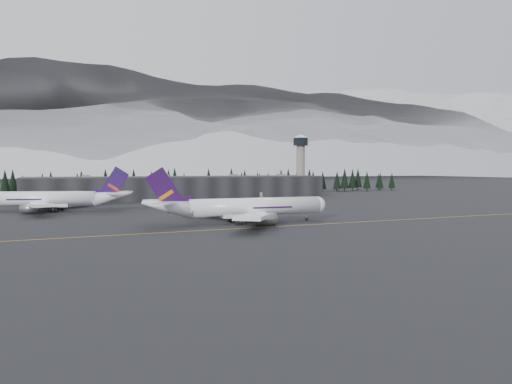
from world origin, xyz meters
name	(u,v)px	position (x,y,z in m)	size (l,w,h in m)	color
ground	(282,225)	(0.00, 0.00, 0.00)	(1400.00, 1400.00, 0.00)	black
taxiline	(285,226)	(0.00, -2.00, 0.01)	(400.00, 0.40, 0.02)	gold
terminal	(183,188)	(0.00, 125.00, 6.30)	(160.00, 30.00, 12.60)	black
control_tower	(301,158)	(75.00, 128.00, 23.41)	(10.00, 10.00, 37.70)	gray
treeline	(169,183)	(0.00, 162.00, 7.50)	(360.00, 20.00, 15.00)	black
mountain_ridge	(94,176)	(0.00, 1000.00, 0.00)	(4400.00, 900.00, 420.00)	white
jet_main	(240,207)	(-9.77, 9.33, 4.92)	(59.33, 54.66, 17.44)	white
jet_parked	(53,199)	(-64.01, 73.69, 5.02)	(59.07, 53.32, 17.82)	white
gse_vehicle_a	(79,203)	(-53.99, 106.14, 0.75)	(2.48, 5.37, 1.49)	silver
gse_vehicle_b	(262,199)	(36.26, 99.29, 0.72)	(1.70, 4.23, 1.44)	silver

